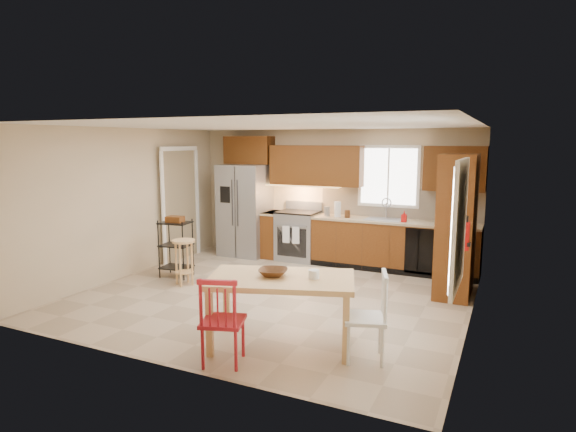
% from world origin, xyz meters
% --- Properties ---
extents(floor, '(5.50, 5.50, 0.00)m').
position_xyz_m(floor, '(0.00, 0.00, 0.00)').
color(floor, tan).
rests_on(floor, ground).
extents(ceiling, '(5.50, 5.00, 0.02)m').
position_xyz_m(ceiling, '(0.00, 0.00, 2.50)').
color(ceiling, silver).
rests_on(ceiling, ground).
extents(wall_back, '(5.50, 0.02, 2.50)m').
position_xyz_m(wall_back, '(0.00, 2.50, 1.25)').
color(wall_back, '#CCB793').
rests_on(wall_back, ground).
extents(wall_front, '(5.50, 0.02, 2.50)m').
position_xyz_m(wall_front, '(0.00, -2.50, 1.25)').
color(wall_front, '#CCB793').
rests_on(wall_front, ground).
extents(wall_left, '(0.02, 5.00, 2.50)m').
position_xyz_m(wall_left, '(-2.75, 0.00, 1.25)').
color(wall_left, '#CCB793').
rests_on(wall_left, ground).
extents(wall_right, '(0.02, 5.00, 2.50)m').
position_xyz_m(wall_right, '(2.75, 0.00, 1.25)').
color(wall_right, '#CCB793').
rests_on(wall_right, ground).
extents(refrigerator, '(0.92, 0.75, 1.82)m').
position_xyz_m(refrigerator, '(-1.70, 2.12, 0.91)').
color(refrigerator, gray).
rests_on(refrigerator, floor).
extents(range_stove, '(0.76, 0.63, 0.92)m').
position_xyz_m(range_stove, '(-0.55, 2.19, 0.46)').
color(range_stove, gray).
rests_on(range_stove, floor).
extents(base_cabinet_narrow, '(0.30, 0.60, 0.90)m').
position_xyz_m(base_cabinet_narrow, '(-1.10, 2.20, 0.45)').
color(base_cabinet_narrow, '#623412').
rests_on(base_cabinet_narrow, floor).
extents(base_cabinet_run, '(2.92, 0.60, 0.90)m').
position_xyz_m(base_cabinet_run, '(1.29, 2.20, 0.45)').
color(base_cabinet_run, '#623412').
rests_on(base_cabinet_run, floor).
extents(dishwasher, '(0.60, 0.02, 0.78)m').
position_xyz_m(dishwasher, '(1.85, 1.91, 0.45)').
color(dishwasher, black).
rests_on(dishwasher, floor).
extents(backsplash, '(2.92, 0.03, 0.55)m').
position_xyz_m(backsplash, '(1.29, 2.48, 1.18)').
color(backsplash, beige).
rests_on(backsplash, wall_back).
extents(upper_over_fridge, '(1.00, 0.35, 0.55)m').
position_xyz_m(upper_over_fridge, '(-1.70, 2.33, 2.10)').
color(upper_over_fridge, '#542B0E').
rests_on(upper_over_fridge, wall_back).
extents(upper_left_block, '(1.80, 0.35, 0.75)m').
position_xyz_m(upper_left_block, '(-0.25, 2.33, 1.83)').
color(upper_left_block, '#542B0E').
rests_on(upper_left_block, wall_back).
extents(upper_right_block, '(1.00, 0.35, 0.75)m').
position_xyz_m(upper_right_block, '(2.25, 2.33, 1.83)').
color(upper_right_block, '#542B0E').
rests_on(upper_right_block, wall_back).
extents(window_back, '(1.12, 0.04, 1.12)m').
position_xyz_m(window_back, '(1.10, 2.48, 1.65)').
color(window_back, white).
rests_on(window_back, wall_back).
extents(sink, '(0.62, 0.46, 0.16)m').
position_xyz_m(sink, '(1.10, 2.20, 0.86)').
color(sink, gray).
rests_on(sink, base_cabinet_run).
extents(undercab_glow, '(1.60, 0.30, 0.01)m').
position_xyz_m(undercab_glow, '(-0.55, 2.30, 1.43)').
color(undercab_glow, '#FFBF66').
rests_on(undercab_glow, wall_back).
extents(soap_bottle, '(0.09, 0.09, 0.19)m').
position_xyz_m(soap_bottle, '(1.48, 2.10, 1.00)').
color(soap_bottle, red).
rests_on(soap_bottle, base_cabinet_run).
extents(paper_towel, '(0.12, 0.12, 0.28)m').
position_xyz_m(paper_towel, '(0.25, 2.15, 1.04)').
color(paper_towel, silver).
rests_on(paper_towel, base_cabinet_run).
extents(canister_steel, '(0.11, 0.11, 0.18)m').
position_xyz_m(canister_steel, '(0.05, 2.15, 0.99)').
color(canister_steel, gray).
rests_on(canister_steel, base_cabinet_run).
extents(canister_wood, '(0.10, 0.10, 0.14)m').
position_xyz_m(canister_wood, '(0.45, 2.12, 0.97)').
color(canister_wood, '#532E16').
rests_on(canister_wood, base_cabinet_run).
extents(pantry, '(0.50, 0.95, 2.10)m').
position_xyz_m(pantry, '(2.43, 1.20, 1.05)').
color(pantry, '#623412').
rests_on(pantry, floor).
extents(fire_extinguisher, '(0.12, 0.12, 0.36)m').
position_xyz_m(fire_extinguisher, '(2.63, 0.15, 1.10)').
color(fire_extinguisher, red).
rests_on(fire_extinguisher, wall_right).
extents(window_right, '(0.04, 1.02, 1.32)m').
position_xyz_m(window_right, '(2.68, -1.15, 1.45)').
color(window_right, white).
rests_on(window_right, wall_right).
extents(doorway, '(0.04, 0.95, 2.10)m').
position_xyz_m(doorway, '(-2.67, 1.30, 1.05)').
color(doorway, '#8C7A59').
rests_on(doorway, wall_left).
extents(dining_table, '(1.80, 1.35, 0.78)m').
position_xyz_m(dining_table, '(0.88, -1.53, 0.39)').
color(dining_table, '#DFB86F').
rests_on(dining_table, floor).
extents(chair_red, '(0.55, 0.55, 0.94)m').
position_xyz_m(chair_red, '(0.53, -2.18, 0.47)').
color(chair_red, '#B01B26').
rests_on(chair_red, floor).
extents(chair_white, '(0.55, 0.55, 0.94)m').
position_xyz_m(chair_white, '(1.83, -1.48, 0.47)').
color(chair_white, silver).
rests_on(chair_white, floor).
extents(table_bowl, '(0.41, 0.41, 0.08)m').
position_xyz_m(table_bowl, '(0.78, -1.53, 0.79)').
color(table_bowl, '#532E16').
rests_on(table_bowl, dining_table).
extents(table_jar, '(0.15, 0.15, 0.14)m').
position_xyz_m(table_jar, '(1.23, -1.43, 0.82)').
color(table_jar, silver).
rests_on(table_jar, dining_table).
extents(bar_stool, '(0.44, 0.44, 0.74)m').
position_xyz_m(bar_stool, '(-1.53, -0.11, 0.37)').
color(bar_stool, '#DFB86F').
rests_on(bar_stool, floor).
extents(utility_cart, '(0.54, 0.45, 0.98)m').
position_xyz_m(utility_cart, '(-1.95, 0.23, 0.49)').
color(utility_cart, black).
rests_on(utility_cart, floor).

